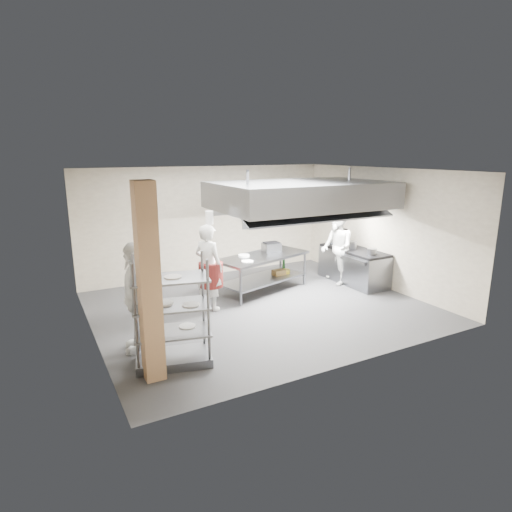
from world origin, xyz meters
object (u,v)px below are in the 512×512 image
chef_plating (136,297)px  chef_head (209,267)px  pass_rack (172,312)px  chef_line (337,248)px  cooking_range (353,267)px  griddle (271,247)px  stockpot (351,245)px  island (263,273)px

chef_plating → chef_head: bearing=136.6°
pass_rack → chef_line: chef_line is taller
cooking_range → griddle: bearing=159.0°
chef_head → stockpot: (4.04, 0.11, 0.05)m
island → pass_rack: size_ratio=1.33×
island → chef_plating: 3.96m
pass_rack → chef_line: bearing=37.2°
pass_rack → cooking_range: size_ratio=0.90×
stockpot → chef_line: bearing=169.7°
island → pass_rack: (-3.11, -2.60, 0.44)m
island → chef_head: chef_head is taller
island → griddle: bearing=18.5°
cooking_range → chef_line: bearing=164.6°
chef_head → griddle: (2.06, 0.84, 0.07)m
pass_rack → chef_head: chef_head is taller
cooking_range → chef_plating: size_ratio=1.04×
chef_line → chef_plating: size_ratio=1.00×
chef_line → chef_plating: bearing=-57.0°
cooking_range → chef_plating: (-5.95, -1.31, 0.54)m
cooking_range → chef_line: (-0.48, 0.13, 0.54)m
pass_rack → chef_plating: (-0.38, 0.79, 0.06)m
pass_rack → griddle: pass_rack is taller
griddle → chef_plating: bearing=-149.0°
griddle → island: bearing=-142.5°
pass_rack → chef_plating: 0.87m
island → chef_head: (-1.64, -0.55, 0.49)m
pass_rack → chef_line: size_ratio=0.94×
pass_rack → chef_head: 2.52m
pass_rack → stockpot: (5.51, 2.16, 0.10)m
pass_rack → chef_line: 5.56m
pass_rack → griddle: bearing=52.9°
island → chef_plating: bearing=-168.8°
chef_line → griddle: bearing=-94.4°
chef_head → chef_plating: chef_plating is taller
cooking_range → griddle: size_ratio=4.72×
chef_line → stockpot: chef_line is taller
chef_head → chef_line: (3.63, 0.18, 0.01)m
chef_line → stockpot: size_ratio=6.62×
stockpot → chef_head: bearing=-178.5°
pass_rack → cooking_range: bearing=34.2°
chef_plating → griddle: chef_plating is taller
cooking_range → chef_head: bearing=-179.3°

